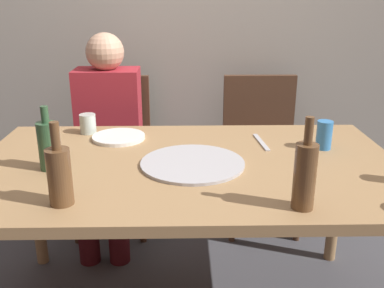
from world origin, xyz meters
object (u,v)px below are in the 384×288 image
Objects in this scene: plate_stack at (119,137)px; chair_left at (113,143)px; water_bottle at (59,174)px; tumbler_far at (88,124)px; guest_in_sweater at (107,131)px; wine_bottle at (48,145)px; pizza_tray at (193,163)px; table_knife at (261,142)px; dining_table at (187,178)px; soda_can at (324,135)px; beer_bottle at (305,174)px; chair_right at (261,142)px.

plate_stack is 0.66m from chair_left.
tumbler_far is (-0.07, 0.73, -0.05)m from water_bottle.
guest_in_sweater is at bearing 86.37° from tumbler_far.
chair_left is at bearing 102.50° from plate_stack.
chair_left is at bearing 85.41° from wine_bottle.
table_knife is at bearing 39.16° from pizza_tray.
water_bottle is (-0.40, -0.34, 0.17)m from dining_table.
water_bottle reaches higher than plate_stack.
guest_in_sweater is at bearing 92.25° from water_bottle.
chair_left is at bearing -136.36° from table_knife.
soda_can reaches higher than pizza_tray.
dining_table is at bearing 132.38° from beer_bottle.
chair_left is at bearing 143.95° from soda_can.
wine_bottle is at bearing -176.85° from pizza_tray.
water_bottle is 0.73m from tumbler_far.
wine_bottle is at bearing -173.97° from dining_table.
plate_stack is at bearing 38.17° from chair_right.
plate_stack is at bearing -30.16° from tumbler_far.
pizza_tray is 1.04m from chair_right.
guest_in_sweater is at bearing 9.60° from chair_right.
chair_right is at bearing -170.40° from guest_in_sweater.
dining_table is at bearing 116.37° from chair_left.
wine_bottle is 0.31m from water_bottle.
dining_table is 7.03× the size of plate_stack.
chair_left is at bearing 116.37° from dining_table.
tumbler_far is at bearing 139.83° from pizza_tray.
chair_right is at bearing -180.00° from chair_left.
plate_stack is 1.08× the size of table_knife.
pizza_tray is at bearing 3.15° from wine_bottle.
soda_can is at bearing 66.72° from table_knife.
water_bottle is (0.12, -0.29, 0.00)m from wine_bottle.
dining_table is 1.86× the size of chair_left.
dining_table is 6.20× the size of water_bottle.
beer_bottle is at bearing -3.24° from water_bottle.
beer_bottle reaches higher than plate_stack.
beer_bottle is at bearing -45.76° from plate_stack.
soda_can is 0.81m from chair_right.
dining_table is at bearing 63.14° from chair_right.
chair_left is (-0.46, 0.92, -0.24)m from pizza_tray.
dining_table is 1.01m from chair_left.
wine_bottle is 0.83× the size of beer_bottle.
plate_stack is 0.48m from guest_in_sweater.
chair_left is at bearing 116.73° from pizza_tray.
wine_bottle is 1.11× the size of table_knife.
tumbler_far is 0.18m from plate_stack.
beer_bottle is 1.33m from chair_right.
chair_left and chair_right have the same top height.
tumbler_far is 1.09m from chair_right.
tumbler_far is at bearing 167.26° from soda_can.
guest_in_sweater is at bearing 120.83° from dining_table.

